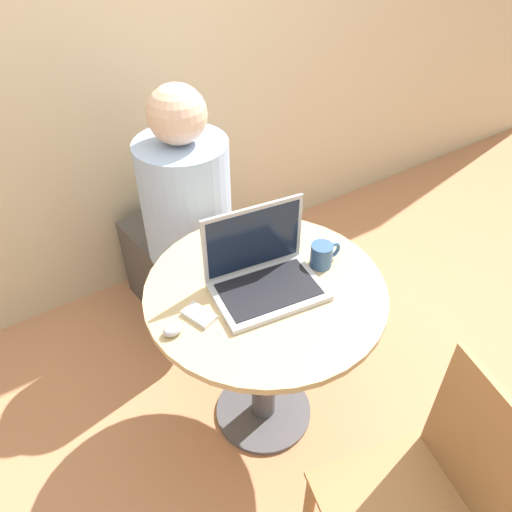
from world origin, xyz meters
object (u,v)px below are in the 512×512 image
cell_phone (199,314)px  chair_empty (424,505)px  person_seated (182,232)px  laptop (263,273)px

cell_phone → chair_empty: size_ratio=0.13×
person_seated → laptop: bearing=-92.5°
laptop → cell_phone: 0.25m
cell_phone → chair_empty: chair_empty is taller
chair_empty → person_seated: person_seated is taller
cell_phone → chair_empty: (0.28, -0.73, -0.27)m
laptop → chair_empty: 0.80m
chair_empty → person_seated: 1.43m
laptop → chair_empty: laptop is taller
person_seated → chair_empty: bearing=-89.6°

